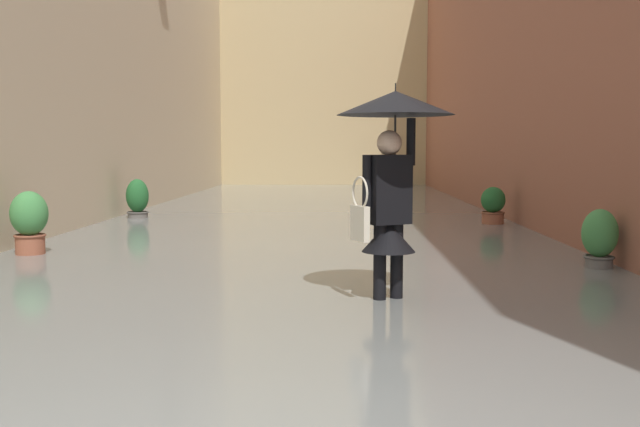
# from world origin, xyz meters

# --- Properties ---
(ground_plane) EXTENTS (63.31, 63.31, 0.00)m
(ground_plane) POSITION_xyz_m (0.00, -12.66, 0.00)
(ground_plane) COLOR gray
(flood_water) EXTENTS (8.70, 31.32, 0.15)m
(flood_water) POSITION_xyz_m (0.00, -12.66, 0.07)
(flood_water) COLOR slate
(flood_water) RESTS_ON ground_plane
(building_facade_far) EXTENTS (11.50, 1.80, 12.41)m
(building_facade_far) POSITION_xyz_m (0.00, -26.22, 6.21)
(building_facade_far) COLOR tan
(building_facade_far) RESTS_ON ground_plane
(person_wading) EXTENTS (1.09, 1.09, 2.15)m
(person_wading) POSITION_xyz_m (-1.10, -4.34, 1.54)
(person_wading) COLOR #4C4233
(person_wading) RESTS_ON ground_plane
(potted_plant_near_left) EXTENTS (0.42, 0.42, 0.84)m
(potted_plant_near_left) POSITION_xyz_m (-3.69, -6.16, 0.46)
(potted_plant_near_left) COLOR #66605B
(potted_plant_near_left) RESTS_ON ground_plane
(potted_plant_far_left) EXTENTS (0.45, 0.45, 0.84)m
(potted_plant_far_left) POSITION_xyz_m (-3.49, -11.09, 0.44)
(potted_plant_far_left) COLOR #9E563D
(potted_plant_far_left) RESTS_ON ground_plane
(potted_plant_far_right) EXTENTS (0.45, 0.45, 0.94)m
(potted_plant_far_right) POSITION_xyz_m (3.47, -12.02, 0.48)
(potted_plant_far_right) COLOR #66605B
(potted_plant_far_right) RESTS_ON ground_plane
(potted_plant_mid_right) EXTENTS (0.49, 0.49, 0.99)m
(potted_plant_mid_right) POSITION_xyz_m (3.50, -7.05, 0.55)
(potted_plant_mid_right) COLOR #9E563D
(potted_plant_mid_right) RESTS_ON ground_plane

